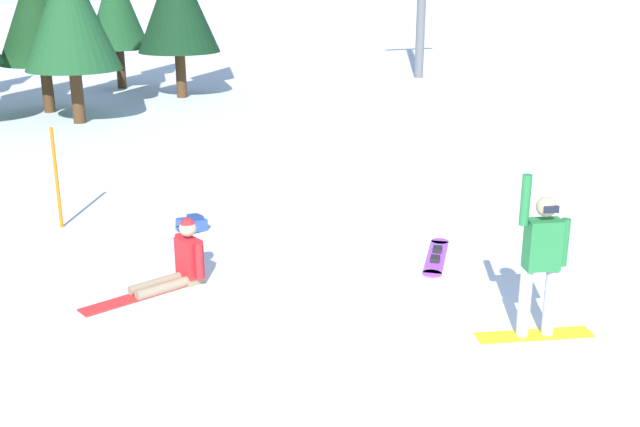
{
  "coord_description": "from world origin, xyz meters",
  "views": [
    {
      "loc": [
        -3.78,
        -8.07,
        4.28
      ],
      "look_at": [
        0.07,
        1.31,
        1.0
      ],
      "focal_mm": 42.66,
      "sensor_mm": 36.0,
      "label": 1
    }
  ],
  "objects_px": {
    "snowboarder_midground": "(179,263)",
    "loose_snowboard_near_right": "(436,256)",
    "backpack_blue": "(192,224)",
    "snowboarder_foreground": "(541,261)",
    "trail_marker_pole": "(57,178)"
  },
  "relations": [
    {
      "from": "snowboarder_midground",
      "to": "backpack_blue",
      "type": "distance_m",
      "value": 2.33
    },
    {
      "from": "snowboarder_foreground",
      "to": "backpack_blue",
      "type": "bearing_deg",
      "value": 118.71
    },
    {
      "from": "snowboarder_midground",
      "to": "loose_snowboard_near_right",
      "type": "distance_m",
      "value": 3.95
    },
    {
      "from": "snowboarder_midground",
      "to": "backpack_blue",
      "type": "relative_size",
      "value": 3.25
    },
    {
      "from": "backpack_blue",
      "to": "snowboarder_foreground",
      "type": "bearing_deg",
      "value": -61.29
    },
    {
      "from": "snowboarder_midground",
      "to": "snowboarder_foreground",
      "type": "bearing_deg",
      "value": -41.19
    },
    {
      "from": "snowboarder_foreground",
      "to": "backpack_blue",
      "type": "xyz_separation_m",
      "value": [
        -2.97,
        5.42,
        -0.84
      ]
    },
    {
      "from": "snowboarder_midground",
      "to": "loose_snowboard_near_right",
      "type": "relative_size",
      "value": 1.16
    },
    {
      "from": "snowboarder_midground",
      "to": "trail_marker_pole",
      "type": "bearing_deg",
      "value": 112.32
    },
    {
      "from": "loose_snowboard_near_right",
      "to": "backpack_blue",
      "type": "height_order",
      "value": "backpack_blue"
    },
    {
      "from": "loose_snowboard_near_right",
      "to": "trail_marker_pole",
      "type": "bearing_deg",
      "value": 144.64
    },
    {
      "from": "snowboarder_foreground",
      "to": "trail_marker_pole",
      "type": "distance_m",
      "value": 8.19
    },
    {
      "from": "snowboarder_foreground",
      "to": "loose_snowboard_near_right",
      "type": "relative_size",
      "value": 1.32
    },
    {
      "from": "snowboarder_midground",
      "to": "trail_marker_pole",
      "type": "relative_size",
      "value": 1.02
    },
    {
      "from": "loose_snowboard_near_right",
      "to": "snowboarder_midground",
      "type": "bearing_deg",
      "value": 173.37
    }
  ]
}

